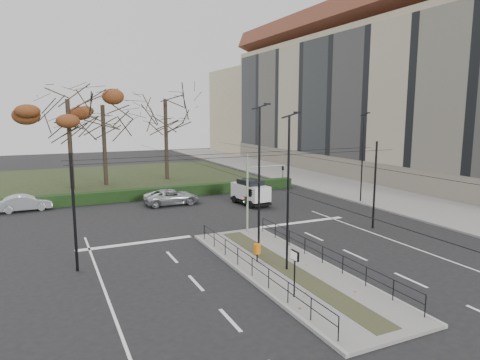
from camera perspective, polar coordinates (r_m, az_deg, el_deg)
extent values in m
plane|color=black|center=(24.20, 3.22, -10.09)|extent=(140.00, 140.00, 0.00)
cube|color=slate|center=(22.14, 6.35, -11.80)|extent=(4.40, 15.00, 0.14)
cube|color=slate|center=(51.66, 9.30, 0.15)|extent=(8.00, 90.00, 0.14)
cube|color=#222D16|center=(52.94, -19.45, -0.06)|extent=(38.00, 26.00, 0.10)
cube|color=black|center=(39.73, -17.54, -2.18)|extent=(38.00, 1.00, 1.00)
cube|color=tan|center=(58.81, 16.61, 9.69)|extent=(12.00, 52.00, 18.00)
cube|color=#212429|center=(55.03, 11.84, 10.88)|extent=(0.10, 50.96, 14.76)
cube|color=#5A2B1E|center=(57.97, 14.72, 19.94)|extent=(7.09, 52.00, 4.88)
cube|color=#5A2B1E|center=(61.87, 19.25, 19.03)|extent=(7.09, 52.00, 4.88)
cylinder|color=black|center=(15.83, 13.00, -18.78)|extent=(0.04, 0.04, 0.90)
cylinder|color=black|center=(26.71, -4.78, -6.94)|extent=(0.04, 0.04, 0.90)
cylinder|color=black|center=(18.43, 23.48, -15.18)|extent=(0.04, 0.04, 0.90)
cylinder|color=black|center=(28.33, 3.07, -5.99)|extent=(0.04, 0.04, 0.90)
cylinder|color=black|center=(20.78, 1.63, -10.30)|extent=(0.04, 13.20, 0.04)
cylinder|color=black|center=(22.83, 10.98, -8.68)|extent=(0.04, 13.20, 0.04)
cylinder|color=black|center=(22.70, -21.25, -4.12)|extent=(0.14, 0.14, 6.00)
cylinder|color=black|center=(30.54, 17.52, -0.68)|extent=(0.14, 0.14, 6.00)
cylinder|color=black|center=(23.88, 2.20, 3.20)|extent=(20.00, 0.02, 0.02)
cylinder|color=black|center=(25.66, 0.16, 3.61)|extent=(20.00, 0.02, 0.02)
cylinder|color=black|center=(19.74, -2.87, 1.39)|extent=(0.02, 34.00, 0.02)
cylinder|color=black|center=(23.27, 13.32, 2.32)|extent=(0.02, 34.00, 0.02)
cylinder|color=gray|center=(27.94, 0.99, -2.30)|extent=(0.14, 0.14, 4.60)
cylinder|color=gray|center=(28.27, 3.58, 1.81)|extent=(2.83, 0.09, 0.09)
imported|color=black|center=(28.94, 5.72, 1.07)|extent=(0.16, 0.18, 0.80)
imported|color=black|center=(27.96, 1.35, -1.55)|extent=(0.73, 1.80, 0.71)
cube|color=black|center=(27.91, 0.69, -2.68)|extent=(0.19, 0.14, 0.44)
sphere|color=#FF0C0C|center=(27.84, 0.53, -2.43)|extent=(0.10, 0.10, 0.10)
sphere|color=#0CE533|center=(27.89, 0.53, -2.91)|extent=(0.10, 0.10, 0.10)
cylinder|color=black|center=(22.87, 2.29, -10.26)|extent=(0.07, 0.07, 0.46)
cylinder|color=#CF620C|center=(22.72, 2.30, -9.15)|extent=(0.37, 0.37, 0.51)
cylinder|color=black|center=(18.65, 7.28, -12.48)|extent=(0.07, 0.07, 1.93)
cube|color=black|center=(18.35, 7.34, -9.96)|extent=(0.10, 0.53, 0.40)
cube|color=white|center=(18.32, 7.18, -9.98)|extent=(0.02, 0.46, 0.34)
cylinder|color=black|center=(20.95, 6.42, -1.95)|extent=(0.11, 0.11, 7.62)
cube|color=black|center=(20.80, 7.63, 8.91)|extent=(0.33, 0.13, 0.10)
cylinder|color=black|center=(23.08, 2.56, -0.33)|extent=(0.12, 0.12, 8.06)
cube|color=black|center=(22.99, 3.65, 10.09)|extent=(0.35, 0.14, 0.10)
cylinder|color=black|center=(38.82, 15.99, 2.77)|extent=(0.11, 0.11, 7.59)
cube|color=black|center=(38.90, 16.72, 8.57)|extent=(0.33, 0.13, 0.09)
imported|color=#9D9FA4|center=(38.83, -26.73, -2.74)|extent=(4.08, 1.63, 1.32)
imported|color=#9D9FA4|center=(37.58, -9.07, -2.23)|extent=(4.79, 2.21, 1.33)
cube|color=silver|center=(36.97, 1.39, -1.56)|extent=(2.09, 4.07, 1.26)
cube|color=black|center=(36.84, 1.40, -0.40)|extent=(1.75, 2.31, 0.59)
cube|color=black|center=(37.14, 1.39, -2.83)|extent=(2.13, 4.15, 0.18)
cylinder|color=black|center=(36.54, 3.57, -2.99)|extent=(0.30, 0.68, 0.66)
cylinder|color=black|center=(35.64, 1.42, -3.29)|extent=(0.30, 0.68, 0.66)
cylinder|color=black|center=(38.63, 1.36, -2.33)|extent=(0.30, 0.68, 0.66)
cylinder|color=black|center=(37.77, -0.72, -2.58)|extent=(0.30, 0.68, 0.66)
cylinder|color=black|center=(47.13, -21.72, 4.42)|extent=(0.44, 0.44, 9.15)
ellipsoid|color=#562813|center=(47.04, -22.05, 9.98)|extent=(8.55, 8.55, 5.75)
cylinder|color=black|center=(51.10, -9.82, 5.31)|extent=(0.44, 0.44, 9.30)
cylinder|color=black|center=(48.55, -17.63, 4.43)|extent=(0.44, 0.44, 8.60)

